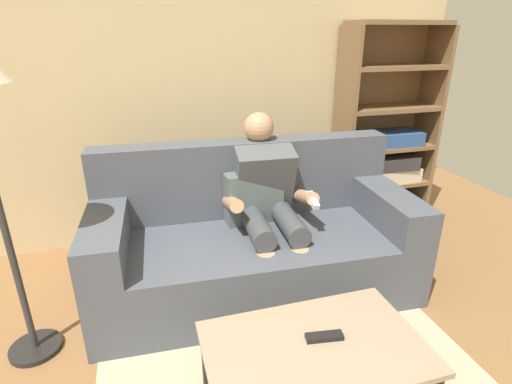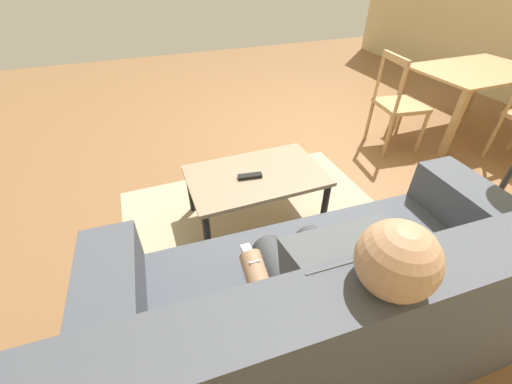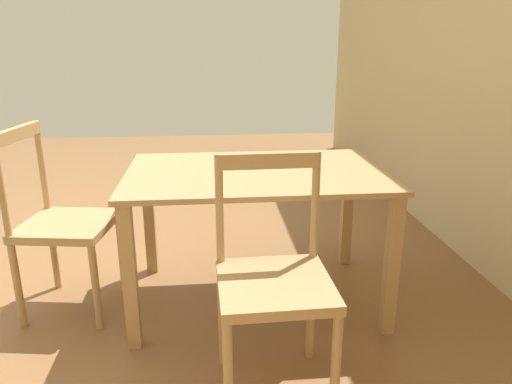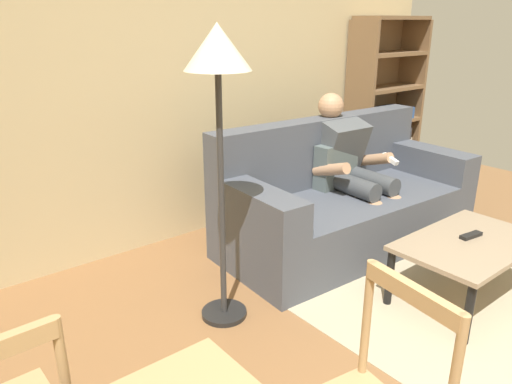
# 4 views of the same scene
# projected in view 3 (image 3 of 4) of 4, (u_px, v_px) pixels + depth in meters

# --- Properties ---
(wall_side) EXTENTS (0.12, 6.32, 2.59)m
(wall_side) POSITION_uv_depth(u_px,v_px,m) (487.00, 47.00, 2.83)
(wall_side) COLOR #C8B586
(wall_side) RESTS_ON ground_plane
(dining_table) EXTENTS (1.28, 0.85, 0.71)m
(dining_table) POSITION_uv_depth(u_px,v_px,m) (256.00, 191.00, 2.42)
(dining_table) COLOR tan
(dining_table) RESTS_ON ground_plane
(dining_chair_near_wall) EXTENTS (0.43, 0.43, 0.93)m
(dining_chair_near_wall) POSITION_uv_depth(u_px,v_px,m) (274.00, 281.00, 1.80)
(dining_chair_near_wall) COLOR tan
(dining_chair_near_wall) RESTS_ON ground_plane
(dining_chair_facing_couch) EXTENTS (0.48, 0.48, 0.94)m
(dining_chair_facing_couch) POSITION_uv_depth(u_px,v_px,m) (61.00, 224.00, 2.38)
(dining_chair_facing_couch) COLOR tan
(dining_chair_facing_couch) RESTS_ON ground_plane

